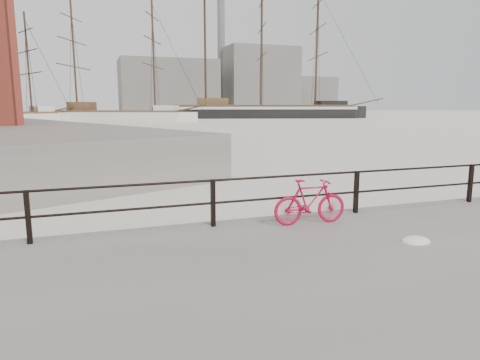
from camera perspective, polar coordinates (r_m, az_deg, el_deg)
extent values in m
plane|color=white|center=(10.75, 14.57, -5.86)|extent=(400.00, 400.00, 0.00)
imported|color=#BA0C33|center=(9.23, 9.33, -2.87)|extent=(1.64, 0.34, 0.98)
ellipsoid|color=white|center=(8.68, 22.42, -6.99)|extent=(0.56, 0.44, 0.20)
cube|color=gray|center=(150.92, -9.55, 12.10)|extent=(32.00, 18.00, 18.00)
cube|color=gray|center=(165.42, 2.46, 13.06)|extent=(26.00, 20.00, 24.00)
cube|color=gray|center=(179.41, 8.82, 11.11)|extent=(20.00, 16.00, 14.00)
cylinder|color=gray|center=(166.72, -2.51, 16.49)|extent=(2.80, 2.80, 44.00)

